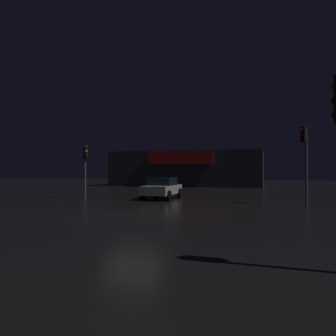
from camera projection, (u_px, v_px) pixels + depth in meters
ground_plane at (134, 215)px, 14.05m from camera, size 120.00×120.00×0.00m
store_building at (189, 169)px, 43.31m from camera, size 18.92×9.53×4.39m
traffic_signal_opposite at (305, 149)px, 18.33m from camera, size 0.43×0.42×4.34m
traffic_signal_cross_left at (85, 160)px, 22.77m from camera, size 0.42×0.42×3.69m
car_near at (162, 188)px, 22.16m from camera, size 2.01×3.92×1.45m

